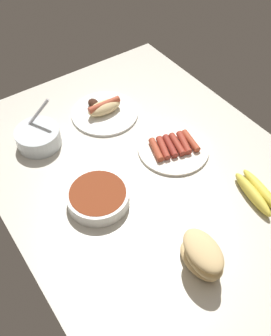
{
  "coord_description": "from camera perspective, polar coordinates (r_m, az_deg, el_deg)",
  "views": [
    {
      "loc": [
        -61.99,
        47.53,
        90.75
      ],
      "look_at": [
        0.13,
        3.96,
        3.0
      ],
      "focal_mm": 39.99,
      "sensor_mm": 36.0,
      "label": 1
    }
  ],
  "objects": [
    {
      "name": "ground_plane",
      "position": [
        1.21,
        1.57,
        -0.62
      ],
      "size": [
        120.0,
        90.0,
        3.0
      ],
      "primitive_type": "cube",
      "color": "beige"
    },
    {
      "name": "banana_bunch",
      "position": [
        1.17,
        18.07,
        -3.61
      ],
      "size": [
        19.23,
        9.9,
        3.82
      ],
      "color": "gold",
      "rests_on": "ground_plane"
    },
    {
      "name": "bowl_chili",
      "position": [
        1.1,
        -5.73,
        -4.36
      ],
      "size": [
        18.52,
        18.52,
        4.54
      ],
      "color": "white",
      "rests_on": "ground_plane"
    },
    {
      "name": "bowl_coleslaw",
      "position": [
        1.29,
        -14.61,
        4.68
      ],
      "size": [
        14.88,
        14.88,
        15.47
      ],
      "color": "silver",
      "rests_on": "ground_plane"
    },
    {
      "name": "plate_sausages",
      "position": [
        1.25,
        5.79,
        3.14
      ],
      "size": [
        23.8,
        23.8,
        3.26
      ],
      "color": "white",
      "rests_on": "ground_plane"
    },
    {
      "name": "plate_hotdog_assembled",
      "position": [
        1.38,
        -4.8,
        8.77
      ],
      "size": [
        24.34,
        24.34,
        5.61
      ],
      "color": "white",
      "rests_on": "ground_plane"
    },
    {
      "name": "bread_stack",
      "position": [
        0.98,
        10.12,
        -13.02
      ],
      "size": [
        14.95,
        10.47,
        10.8
      ],
      "color": "#DBB77A",
      "rests_on": "ground_plane"
    }
  ]
}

